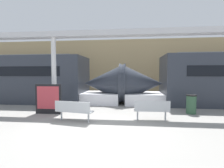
% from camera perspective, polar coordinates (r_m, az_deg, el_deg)
% --- Properties ---
extents(ground_plane, '(60.00, 60.00, 0.00)m').
position_cam_1_polar(ground_plane, '(6.46, -5.66, -13.93)').
color(ground_plane, gray).
extents(station_wall, '(56.00, 0.20, 5.00)m').
position_cam_1_polar(station_wall, '(15.71, 1.74, 5.30)').
color(station_wall, tan).
rests_on(station_wall, ground_plane).
extents(train_right, '(17.62, 2.93, 3.20)m').
position_cam_1_polar(train_right, '(14.81, -32.48, 1.14)').
color(train_right, '#2D333D').
rests_on(train_right, ground_plane).
extents(bench_near, '(1.59, 0.72, 0.84)m').
position_cam_1_polar(bench_near, '(7.21, -12.45, -8.17)').
color(bench_near, '#ADB2B7').
rests_on(bench_near, ground_plane).
extents(bench_far, '(1.44, 0.49, 0.84)m').
position_cam_1_polar(bench_far, '(7.39, 12.86, -7.91)').
color(bench_far, '#ADB2B7').
rests_on(bench_far, ground_plane).
extents(trash_bin, '(0.48, 0.48, 0.92)m').
position_cam_1_polar(trash_bin, '(9.30, 24.45, -6.02)').
color(trash_bin, '#2D5138').
rests_on(trash_bin, ground_plane).
extents(poster_board, '(1.28, 0.07, 1.43)m').
position_cam_1_polar(poster_board, '(8.95, -20.08, -4.59)').
color(poster_board, black).
rests_on(poster_board, ground_plane).
extents(support_column_near, '(0.25, 0.25, 3.84)m').
position_cam_1_polar(support_column_near, '(9.83, -18.44, 3.09)').
color(support_column_near, silver).
rests_on(support_column_near, ground_plane).
extents(canopy_beam, '(28.00, 0.60, 0.28)m').
position_cam_1_polar(canopy_beam, '(10.05, -18.64, 14.91)').
color(canopy_beam, '#B7B7BC').
rests_on(canopy_beam, support_column_near).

